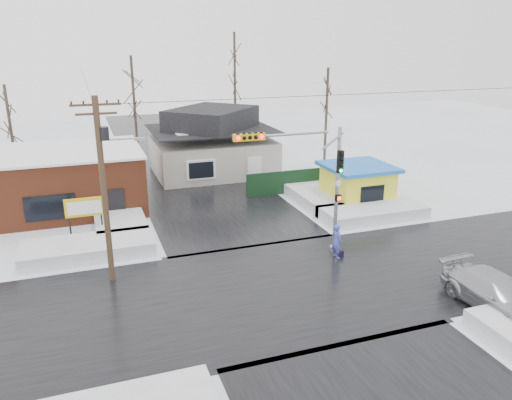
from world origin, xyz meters
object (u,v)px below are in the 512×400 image
object	(u,v)px
pedestrian	(337,241)
car	(496,294)
traffic_signal	(311,176)
utility_pole	(104,180)
kiosk	(357,184)
marquee_sign	(84,208)

from	to	relation	value
pedestrian	car	size ratio (longest dim) A/B	0.36
traffic_signal	car	xyz separation A→B (m)	(5.23, -7.99, -3.76)
utility_pole	pedestrian	size ratio (longest dim) A/B	4.68
pedestrian	car	world-z (taller)	pedestrian
pedestrian	car	distance (m)	8.20
traffic_signal	pedestrian	world-z (taller)	traffic_signal
kiosk	pedestrian	bearing A→B (deg)	-126.54
traffic_signal	marquee_sign	world-z (taller)	traffic_signal
kiosk	traffic_signal	bearing A→B (deg)	-135.16
utility_pole	kiosk	xyz separation A→B (m)	(17.43, 6.49, -3.65)
traffic_signal	utility_pole	size ratio (longest dim) A/B	0.78
traffic_signal	car	size ratio (longest dim) A/B	1.31
car	traffic_signal	bearing A→B (deg)	120.07
traffic_signal	marquee_sign	size ratio (longest dim) A/B	2.75
utility_pole	kiosk	world-z (taller)	utility_pole
pedestrian	traffic_signal	bearing A→B (deg)	44.26
traffic_signal	kiosk	bearing A→B (deg)	44.84
utility_pole	marquee_sign	world-z (taller)	utility_pole
utility_pole	pedestrian	distance (m)	12.41
marquee_sign	pedestrian	distance (m)	14.69
kiosk	marquee_sign	bearing A→B (deg)	-178.45
marquee_sign	pedestrian	world-z (taller)	marquee_sign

